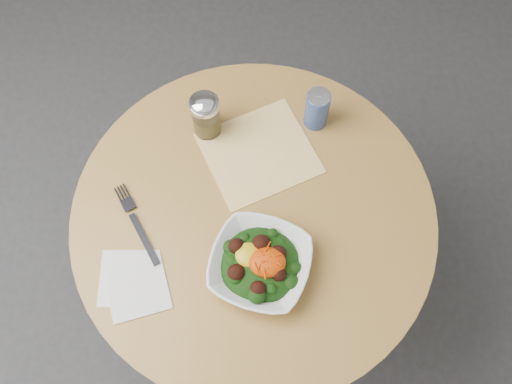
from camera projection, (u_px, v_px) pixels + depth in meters
ground at (254, 291)px, 2.08m from camera, size 6.00×6.00×0.00m
table at (254, 240)px, 1.58m from camera, size 0.90×0.90×0.75m
cloth_napkin at (259, 153)px, 1.46m from camera, size 0.34×0.33×0.00m
paper_napkins at (133, 283)px, 1.32m from camera, size 0.17×0.18×0.00m
salad_bowl at (260, 264)px, 1.31m from camera, size 0.30×0.30×0.09m
fork at (136, 221)px, 1.38m from camera, size 0.12×0.22×0.00m
spice_shaker at (206, 115)px, 1.43m from camera, size 0.08×0.08×0.14m
beverage_can at (317, 109)px, 1.45m from camera, size 0.06×0.06×0.12m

